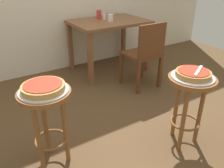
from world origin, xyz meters
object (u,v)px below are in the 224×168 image
pizza_middle (43,87)px  pizza_server_knife (198,70)px  cup_far_edge (99,14)px  condiment_shaker (104,17)px  dining_table (109,28)px  pizza_foreground (193,73)px  cup_near_edge (110,18)px  wooden_chair (145,53)px  stool_middle (47,111)px  serving_plate_foreground (193,77)px  stool_foreground (189,96)px  serving_plate_middle (44,91)px

pizza_middle → pizza_server_knife: size_ratio=1.37×
cup_far_edge → condiment_shaker: bearing=-74.5°
dining_table → pizza_server_knife: (-0.29, -1.81, 0.06)m
pizza_foreground → condiment_shaker: size_ratio=3.34×
pizza_foreground → cup_near_edge: cup_near_edge is taller
pizza_foreground → wooden_chair: size_ratio=0.32×
stool_middle → serving_plate_foreground: bearing=-20.4°
wooden_chair → pizza_middle: bearing=-155.9°
stool_foreground → pizza_middle: (-1.07, 0.40, 0.20)m
pizza_middle → condiment_shaker: bearing=47.3°
condiment_shaker → dining_table: bearing=-68.9°
stool_foreground → pizza_foreground: (0.00, -0.00, 0.20)m
stool_foreground → serving_plate_middle: (-1.07, 0.40, 0.17)m
serving_plate_foreground → condiment_shaker: (0.29, 1.87, 0.14)m
serving_plate_middle → pizza_server_knife: (1.10, -0.42, 0.06)m
serving_plate_foreground → wooden_chair: 1.13m
condiment_shaker → serving_plate_middle: bearing=-132.7°
stool_foreground → pizza_server_knife: bearing=-33.7°
serving_plate_foreground → pizza_server_knife: bearing=-33.7°
condiment_shaker → pizza_server_knife: (-0.26, -1.89, -0.09)m
stool_foreground → condiment_shaker: bearing=81.1°
serving_plate_middle → pizza_middle: pizza_middle is taller
serving_plate_middle → cup_near_edge: 1.91m
stool_foreground → serving_plate_foreground: serving_plate_foreground is taller
stool_middle → wooden_chair: wooden_chair is taller
pizza_middle → cup_near_edge: cup_near_edge is taller
wooden_chair → stool_foreground: bearing=-110.4°
stool_foreground → wooden_chair: bearing=69.6°
stool_foreground → serving_plate_middle: size_ratio=1.84×
pizza_foreground → serving_plate_middle: bearing=159.6°
stool_foreground → cup_far_edge: cup_far_edge is taller
pizza_foreground → pizza_server_knife: 0.04m
wooden_chair → stool_middle: bearing=-155.9°
wooden_chair → pizza_server_knife: bearing=-108.6°
serving_plate_foreground → dining_table: dining_table is taller
wooden_chair → pizza_server_knife: 1.15m
serving_plate_foreground → pizza_server_knife: size_ratio=1.53×
serving_plate_foreground → stool_middle: (-1.07, 0.40, -0.17)m
stool_foreground → condiment_shaker: 1.91m
serving_plate_foreground → cup_near_edge: cup_near_edge is taller
cup_near_edge → wooden_chair: (0.09, -0.68, -0.33)m
dining_table → stool_foreground: bearing=-100.1°
serving_plate_foreground → cup_near_edge: (0.30, 1.72, 0.15)m
serving_plate_middle → pizza_server_knife: bearing=-20.8°
pizza_middle → cup_far_edge: (1.33, 1.58, 0.13)m
serving_plate_middle → wooden_chair: 1.60m
pizza_middle → condiment_shaker: condiment_shaker is taller
pizza_foreground → condiment_shaker: condiment_shaker is taller
dining_table → cup_near_edge: size_ratio=11.20×
cup_far_edge → pizza_middle: bearing=-130.1°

